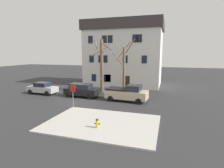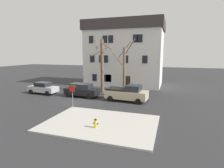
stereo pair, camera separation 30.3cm
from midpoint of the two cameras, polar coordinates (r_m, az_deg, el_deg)
name	(u,v)px [view 1 (the left image)]	position (r m, az deg, el deg)	size (l,w,h in m)	color
ground_plane	(79,102)	(22.25, -10.56, -5.49)	(120.00, 120.00, 0.00)	#2D2D30
sidewalk_slab	(102,123)	(15.33, -3.77, -12.16)	(9.07, 6.36, 0.12)	#B7B5AD
building_main	(124,53)	(33.55, 3.57, 9.60)	(13.56, 8.45, 11.31)	white
tree_bare_near	(102,64)	(26.65, -3.59, 6.16)	(3.43, 3.42, 7.71)	brown
tree_bare_mid	(124,69)	(24.25, 3.43, 4.58)	(2.91, 2.92, 7.62)	brown
car_silver_sedan	(43,88)	(27.74, -21.27, -1.23)	(4.40, 2.16, 1.66)	#B7BABF
car_black_wagon	(81,90)	(24.41, -9.94, -1.89)	(4.57, 2.04, 1.78)	black
pickup_truck_beige	(127,93)	(22.14, 4.35, -2.86)	(5.16, 2.59, 2.00)	#C6B793
fire_hydrant	(97,123)	(14.20, -5.30, -12.13)	(0.42, 0.22, 0.72)	gold
street_sign_pole	(73,92)	(19.15, -12.67, -2.62)	(0.76, 0.07, 2.49)	slate
bicycle_leaning	(56,88)	(29.59, -17.53, -1.28)	(1.69, 0.56, 1.03)	black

